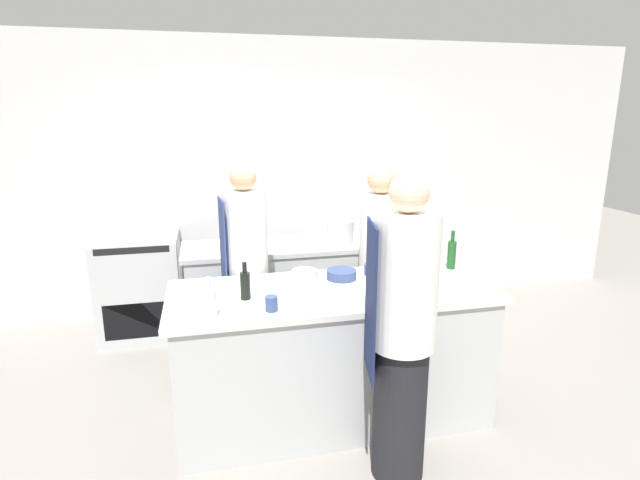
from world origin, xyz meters
TOP-DOWN VIEW (x-y plane):
  - ground_plane at (0.00, 0.00)m, footprint 16.00×16.00m
  - wall_back at (0.00, 2.13)m, footprint 8.00×0.06m
  - prep_counter at (0.00, 0.00)m, footprint 2.14×0.86m
  - pass_counter at (-0.18, 1.23)m, footprint 1.68×0.65m
  - oven_range at (-1.43, 1.73)m, footprint 0.74×0.70m
  - chef_at_prep_near at (0.23, -0.66)m, footprint 0.40×0.38m
  - chef_at_stove at (0.58, 0.68)m, footprint 0.37×0.36m
  - chef_at_pass_far at (-0.51, 0.60)m, footprint 0.35×0.33m
  - bottle_olive_oil at (0.98, 0.24)m, footprint 0.06×0.06m
  - bottle_vinegar at (-0.80, -0.30)m, footprint 0.09×0.09m
  - bottle_wine at (-0.57, -0.05)m, footprint 0.06×0.06m
  - bowl_mixing_large at (0.41, 0.22)m, footprint 0.22×0.22m
  - bowl_prep_small at (-0.13, 0.26)m, footprint 0.18×0.18m
  - bowl_ceramic_blue at (0.12, 0.19)m, footprint 0.21×0.21m
  - bowl_wooden_salad at (-0.17, -0.14)m, footprint 0.19×0.19m
  - cup at (-0.44, -0.28)m, footprint 0.07×0.07m
  - stockpot at (0.38, 1.19)m, footprint 0.24×0.24m

SIDE VIEW (x-z plane):
  - ground_plane at x=0.00m, z-range 0.00..0.00m
  - prep_counter at x=0.00m, z-range 0.00..0.94m
  - pass_counter at x=-0.18m, z-range 0.00..0.94m
  - oven_range at x=-1.43m, z-range 0.00..0.95m
  - chef_at_stove at x=0.58m, z-range 0.01..1.68m
  - chef_at_pass_far at x=-0.51m, z-range 0.01..1.72m
  - chef_at_prep_near at x=0.23m, z-range 0.00..1.78m
  - bowl_prep_small at x=-0.13m, z-range 0.94..1.00m
  - bowl_ceramic_blue at x=0.12m, z-range 0.94..1.00m
  - bowl_wooden_salad at x=-0.17m, z-range 0.94..1.01m
  - bowl_mixing_large at x=0.41m, z-range 0.94..1.01m
  - cup at x=-0.44m, z-range 0.94..1.03m
  - bottle_vinegar at x=-0.80m, z-range 0.91..1.15m
  - bottle_wine at x=-0.57m, z-range 0.91..1.15m
  - stockpot at x=0.38m, z-range 0.94..1.13m
  - bottle_olive_oil at x=0.98m, z-range 0.90..1.20m
  - wall_back at x=0.00m, z-range 0.00..2.80m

